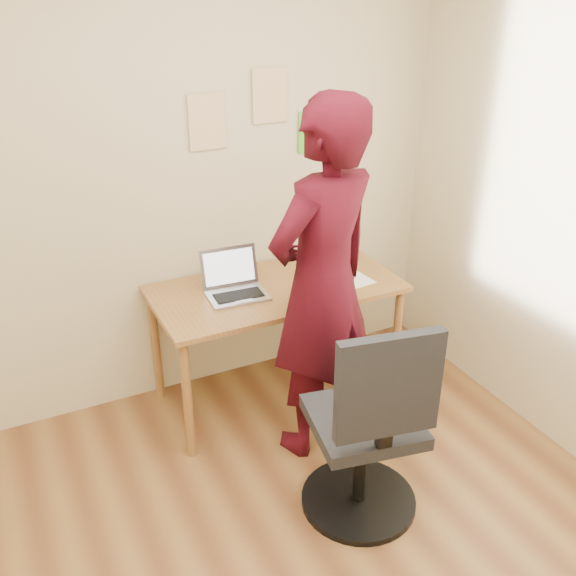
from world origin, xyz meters
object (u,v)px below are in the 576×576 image
desk (276,300)px  phone (327,293)px  office_chair (369,437)px  person (322,285)px  laptop (234,285)px

desk → phone: phone is taller
office_chair → person: 0.77m
desk → person: size_ratio=0.74×
office_chair → person: bearing=93.1°
desk → person: bearing=-85.5°
phone → person: (-0.18, -0.26, 0.20)m
person → laptop: bearing=-78.2°
office_chair → desk: bearing=98.3°
person → office_chair: bearing=64.9°
laptop → office_chair: bearing=-75.6°
laptop → person: size_ratio=0.18×
phone → laptop: bearing=151.0°
desk → phone: (0.22, -0.21, 0.09)m
laptop → desk: bearing=-1.5°
desk → office_chair: office_chair is taller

